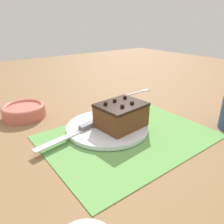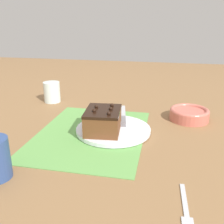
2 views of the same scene
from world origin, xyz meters
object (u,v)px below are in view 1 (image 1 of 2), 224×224
small_bowl (24,111)px  chocolate_cake (121,115)px  serving_knife (80,129)px  dessert_fork (139,91)px  cake_plate (107,127)px

small_bowl → chocolate_cake: bearing=-54.4°
serving_knife → small_bowl: bearing=9.7°
small_bowl → dessert_fork: (0.51, -0.04, -0.02)m
chocolate_cake → serving_knife: size_ratio=0.66×
chocolate_cake → small_bowl: (-0.20, 0.28, -0.03)m
serving_knife → cake_plate: bearing=-112.2°
cake_plate → dessert_fork: cake_plate is taller
chocolate_cake → serving_knife: 0.13m
cake_plate → chocolate_cake: bearing=-41.3°
chocolate_cake → small_bowl: bearing=125.6°
small_bowl → dessert_fork: bearing=-4.2°
cake_plate → serving_knife: serving_knife is taller
chocolate_cake → cake_plate: bearing=138.7°
serving_knife → dessert_fork: serving_knife is taller
cake_plate → chocolate_cake: size_ratio=1.72×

